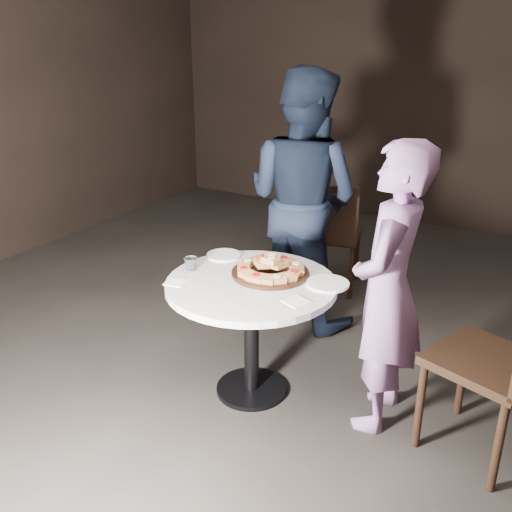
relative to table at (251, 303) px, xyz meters
The scene contains 13 objects.
floor 0.57m from the table, 90.86° to the left, with size 7.00×7.00×0.00m, color black.
table is the anchor object (origin of this frame).
serving_board 0.20m from the table, 72.29° to the left, with size 0.43×0.43×0.02m, color black.
focaccia_pile 0.22m from the table, 72.43° to the left, with size 0.38×0.38×0.10m.
plate_left 0.43m from the table, 144.84° to the left, with size 0.20×0.20×0.01m, color white.
plate_right 0.43m from the table, 24.77° to the left, with size 0.23×0.23×0.01m, color white.
water_glass 0.41m from the table, behind, with size 0.08×0.08×0.07m, color silver.
napkin_near 0.43m from the table, 147.45° to the right, with size 0.10×0.10×0.01m, color white.
napkin_far 0.36m from the table, 17.42° to the right, with size 0.11×0.11×0.01m, color white.
chair_far 1.49m from the table, 96.39° to the left, with size 0.51×0.53×0.89m.
chair_right 1.31m from the table, ahead, with size 0.61×0.59×1.00m.
diner_navy 1.05m from the table, 100.82° to the left, with size 0.85×0.66×1.75m, color black.
diner_teal 0.74m from the table, 11.67° to the left, with size 0.55×0.36×1.50m, color slate.
Camera 1 is at (1.44, -2.48, 1.95)m, focal length 40.00 mm.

